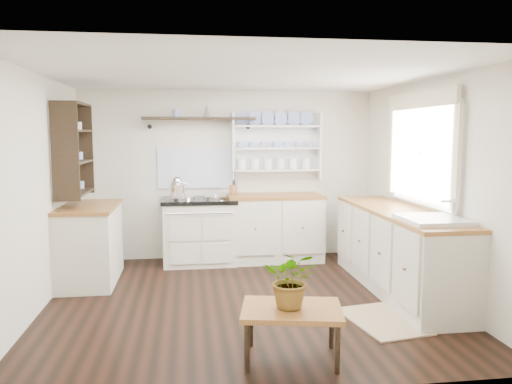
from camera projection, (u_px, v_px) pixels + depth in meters
floor at (244, 300)px, 5.17m from camera, size 4.00×3.80×0.01m
wall_back at (229, 175)px, 6.91m from camera, size 4.00×0.02×2.30m
wall_right at (431, 187)px, 5.31m from camera, size 0.02×3.80×2.30m
wall_left at (37, 193)px, 4.77m from camera, size 0.02×3.80×2.30m
ceiling at (244, 74)px, 4.91m from camera, size 4.00×3.80×0.01m
window at (421, 148)px, 5.40m from camera, size 0.08×1.55×1.22m
aga_cooker at (200, 230)px, 6.61m from camera, size 0.97×0.68×0.90m
back_cabinets at (275, 227)px, 6.77m from camera, size 1.27×0.63×0.90m
right_cabinets at (398, 249)px, 5.45m from camera, size 0.62×2.43×0.90m
belfast_sink at (432, 232)px, 4.67m from camera, size 0.55×0.60×0.45m
left_cabinets at (90, 243)px, 5.78m from camera, size 0.62×1.13×0.90m
plate_rack at (276, 146)px, 6.91m from camera, size 1.20×0.22×0.90m
high_shelf at (199, 119)px, 6.65m from camera, size 1.50×0.29×0.16m
left_shelving at (73, 149)px, 5.63m from camera, size 0.28×0.80×1.05m
kettle at (177, 186)px, 6.38m from camera, size 0.19×0.19×0.23m
utensil_crock at (233, 190)px, 6.72m from camera, size 0.11×0.11×0.12m
center_table at (292, 313)px, 3.78m from camera, size 0.84×0.67×0.41m
potted_plant at (292, 279)px, 3.75m from camera, size 0.49×0.45×0.44m
floor_rug at (382, 321)px, 4.58m from camera, size 0.69×0.93×0.02m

